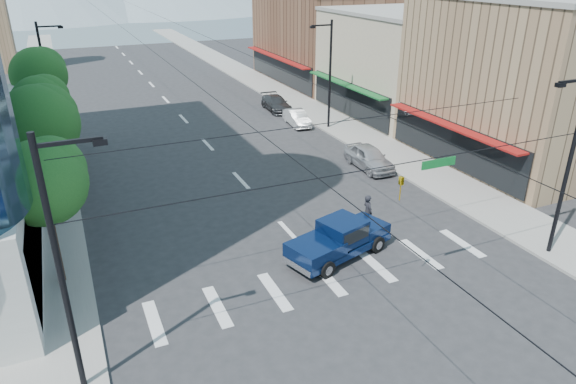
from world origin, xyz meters
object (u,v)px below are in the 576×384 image
(pedestrian, at_px, (368,211))
(parked_car_near, at_px, (369,157))
(pickup_truck, at_px, (339,239))
(parked_car_mid, at_px, (297,118))
(parked_car_far, at_px, (276,103))

(pedestrian, bearing_deg, parked_car_near, -32.58)
(pickup_truck, height_order, parked_car_mid, pickup_truck)
(parked_car_near, relative_size, parked_car_mid, 1.15)
(parked_car_near, height_order, parked_car_far, parked_car_near)
(parked_car_near, height_order, parked_car_mid, parked_car_near)
(pickup_truck, xyz_separation_m, parked_car_near, (7.71, 9.51, -0.19))
(pedestrian, xyz_separation_m, parked_car_mid, (4.63, 18.96, -0.28))
(pedestrian, relative_size, parked_car_near, 0.41)
(pickup_truck, xyz_separation_m, parked_car_mid, (7.52, 20.99, -0.32))
(pedestrian, distance_m, parked_car_near, 8.90)
(pickup_truck, distance_m, parked_car_far, 27.44)
(parked_car_far, bearing_deg, parked_car_mid, -89.61)
(pedestrian, distance_m, parked_car_far, 24.78)
(pickup_truck, relative_size, pedestrian, 3.11)
(pickup_truck, xyz_separation_m, pedestrian, (2.89, 2.02, -0.04))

